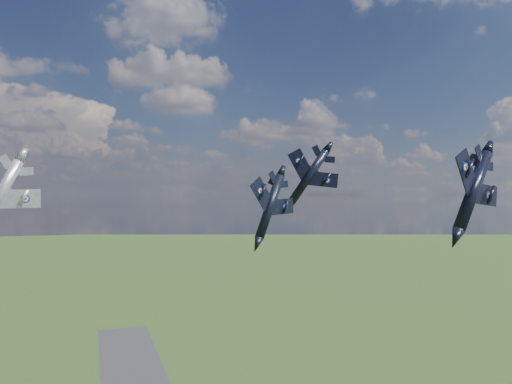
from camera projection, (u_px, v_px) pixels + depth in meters
name	position (u px, v px, depth m)	size (l,w,h in m)	color
jet_lead_navy	(270.00, 206.00, 81.62)	(11.06, 15.41, 3.19)	black
jet_right_navy	(473.00, 191.00, 53.91)	(9.86, 13.74, 2.84)	black
jet_high_navy	(309.00, 177.00, 94.84)	(11.74, 16.36, 3.39)	black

